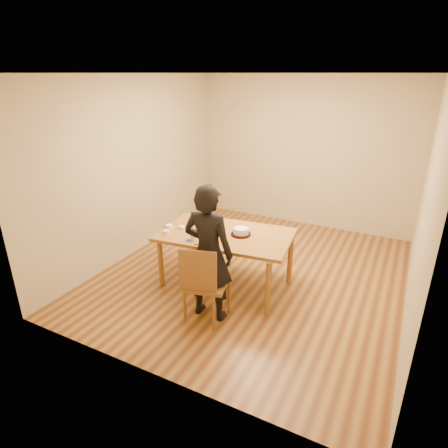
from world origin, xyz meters
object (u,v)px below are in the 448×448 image
at_px(dining_chair, 207,283).
at_px(cake, 241,231).
at_px(cake_plate, 241,234).
at_px(person, 208,253).
at_px(dining_table, 226,235).

xyz_separation_m(dining_chair, cake, (0.05, 0.82, 0.35)).
bearing_deg(cake, cake_plate, 0.00).
distance_m(cake_plate, cake, 0.04).
bearing_deg(person, cake, -95.81).
relative_size(dining_chair, cake_plate, 1.71).
bearing_deg(cake, person, -93.55).
xyz_separation_m(dining_table, cake, (0.20, 0.04, 0.07)).
height_order(dining_table, dining_chair, dining_table).
bearing_deg(dining_chair, dining_table, 85.89).
xyz_separation_m(dining_table, cake_plate, (0.20, 0.04, 0.03)).
xyz_separation_m(cake_plate, cake, (0.00, 0.00, 0.04)).
bearing_deg(dining_chair, cake, 71.58).
bearing_deg(dining_table, dining_chair, -85.39).
distance_m(dining_table, cake_plate, 0.21).
height_order(dining_table, cake, cake).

